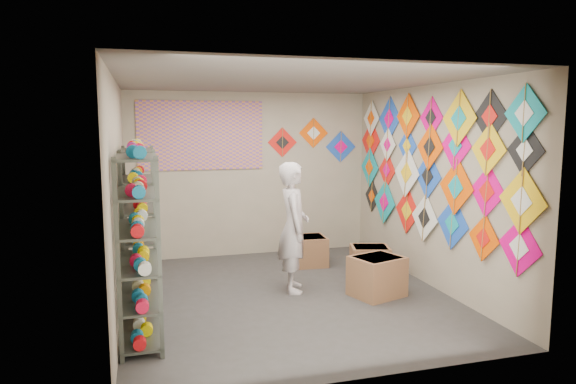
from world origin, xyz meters
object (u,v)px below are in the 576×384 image
object	(u,v)px
carton_c	(310,251)
shelf_rack_back	(140,224)
shelf_rack_front	(139,248)
carton_b	(370,262)
shopkeeper	(293,227)
carton_a	(377,276)

from	to	relation	value
carton_c	shelf_rack_back	bearing A→B (deg)	-156.76
shelf_rack_front	carton_c	world-z (taller)	shelf_rack_front
carton_b	shelf_rack_back	bearing A→B (deg)	-163.97
shelf_rack_front	shopkeeper	bearing A→B (deg)	28.62
shelf_rack_front	carton_b	distance (m)	3.51
shopkeeper	carton_a	bearing A→B (deg)	-106.61
shelf_rack_front	carton_b	size ratio (longest dim) A/B	3.52
shelf_rack_back	carton_a	size ratio (longest dim) A/B	3.11
shelf_rack_back	carton_b	size ratio (longest dim) A/B	3.52
shelf_rack_front	carton_a	xyz separation A→B (m)	(2.89, 0.55, -0.70)
shelf_rack_back	carton_c	xyz separation A→B (m)	(2.53, 0.86, -0.72)
shelf_rack_back	carton_a	world-z (taller)	shelf_rack_back
shelf_rack_front	carton_b	bearing A→B (deg)	22.91
carton_b	carton_a	bearing A→B (deg)	-93.36
shelf_rack_front	shelf_rack_back	xyz separation A→B (m)	(0.00, 1.30, 0.00)
carton_a	carton_b	bearing A→B (deg)	53.30
shopkeeper	carton_a	world-z (taller)	shopkeeper
shelf_rack_front	carton_b	xyz separation A→B (m)	(3.16, 1.34, -0.73)
shelf_rack_back	shopkeeper	world-z (taller)	shelf_rack_back
carton_a	carton_b	distance (m)	0.83
carton_a	carton_b	xyz separation A→B (m)	(0.27, 0.79, -0.03)
shopkeeper	carton_b	distance (m)	1.41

